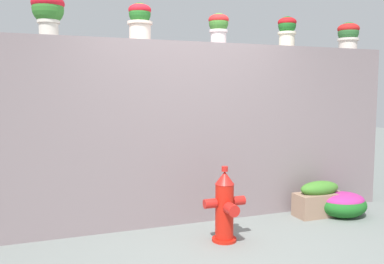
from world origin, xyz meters
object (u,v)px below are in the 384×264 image
potted_plant_5 (348,34)px  planter_box (319,199)px  flower_bush_left (342,203)px  potted_plant_2 (140,19)px  fire_hydrant (225,208)px  potted_plant_1 (48,10)px  potted_plant_4 (287,29)px  potted_plant_3 (219,26)px

potted_plant_5 → planter_box: potted_plant_5 is taller
flower_bush_left → planter_box: bearing=160.1°
potted_plant_2 → fire_hydrant: (0.66, -0.85, -1.97)m
potted_plant_5 → planter_box: (-0.78, -0.49, -2.10)m
fire_hydrant → potted_plant_5: bearing=21.4°
potted_plant_5 → fire_hydrant: potted_plant_5 is taller
potted_plant_1 → potted_plant_2: potted_plant_1 is taller
potted_plant_2 → flower_bush_left: (2.38, -0.57, -2.16)m
potted_plant_4 → potted_plant_5: 0.97m
potted_plant_3 → potted_plant_4: 0.97m
potted_plant_5 → flower_bush_left: potted_plant_5 is taller
potted_plant_5 → potted_plant_4: bearing=-180.0°
potted_plant_5 → fire_hydrant: size_ratio=0.49×
potted_plant_2 → flower_bush_left: 3.27m
potted_plant_1 → potted_plant_3: 1.91m
potted_plant_2 → planter_box: (2.11, -0.47, -2.12)m
potted_plant_2 → potted_plant_1: bearing=179.1°
potted_plant_4 → flower_bush_left: bearing=-51.8°
potted_plant_4 → planter_box: 2.18m
fire_hydrant → planter_box: fire_hydrant is taller
potted_plant_2 → fire_hydrant: size_ratio=0.54×
potted_plant_2 → potted_plant_4: size_ratio=1.06×
potted_plant_1 → planter_box: 3.79m
flower_bush_left → potted_plant_5: bearing=49.1°
fire_hydrant → flower_bush_left: size_ratio=1.28×
potted_plant_4 → potted_plant_1: bearing=-179.9°
fire_hydrant → flower_bush_left: fire_hydrant is taller
potted_plant_2 → flower_bush_left: bearing=-13.4°
potted_plant_3 → flower_bush_left: 2.64m
potted_plant_3 → fire_hydrant: (-0.29, -0.84, -1.95)m
potted_plant_3 → potted_plant_4: size_ratio=0.92×
fire_hydrant → flower_bush_left: bearing=9.3°
fire_hydrant → planter_box: bearing=14.6°
flower_bush_left → potted_plant_2: bearing=166.6°
potted_plant_1 → potted_plant_3: (1.90, -0.03, -0.06)m
potted_plant_3 → planter_box: size_ratio=0.59×
potted_plant_5 → planter_box: bearing=-147.6°
potted_plant_2 → potted_plant_5: potted_plant_2 is taller
potted_plant_1 → potted_plant_3: size_ratio=1.23×
potted_plant_5 → potted_plant_1: bearing=-179.9°
fire_hydrant → potted_plant_1: bearing=151.8°
potted_plant_5 → fire_hydrant: 3.09m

